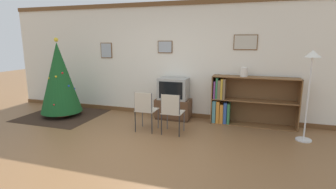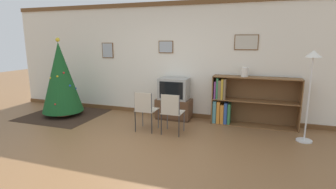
# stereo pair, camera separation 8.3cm
# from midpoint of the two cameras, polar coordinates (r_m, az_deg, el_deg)

# --- Properties ---
(ground_plane) EXTENTS (24.00, 24.00, 0.00)m
(ground_plane) POSITION_cam_midpoint_polar(r_m,az_deg,el_deg) (4.45, -10.76, -12.70)
(ground_plane) COLOR brown
(wall_back) EXTENTS (8.77, 0.11, 2.70)m
(wall_back) POSITION_cam_midpoint_polar(r_m,az_deg,el_deg) (6.34, -0.39, 7.46)
(wall_back) COLOR silver
(wall_back) RESTS_ON ground_plane
(area_rug) EXTENTS (1.76, 1.66, 0.01)m
(area_rug) POSITION_cam_midpoint_polar(r_m,az_deg,el_deg) (7.00, -22.30, -4.23)
(area_rug) COLOR #332319
(area_rug) RESTS_ON ground_plane
(christmas_tree) EXTENTS (0.97, 0.97, 1.88)m
(christmas_tree) POSITION_cam_midpoint_polar(r_m,az_deg,el_deg) (6.82, -22.91, 3.36)
(christmas_tree) COLOR maroon
(christmas_tree) RESTS_ON area_rug
(tv_console) EXTENTS (0.81, 0.45, 0.47)m
(tv_console) POSITION_cam_midpoint_polar(r_m,az_deg,el_deg) (6.18, 0.77, -3.12)
(tv_console) COLOR #412A1A
(tv_console) RESTS_ON ground_plane
(television) EXTENTS (0.67, 0.44, 0.49)m
(television) POSITION_cam_midpoint_polar(r_m,az_deg,el_deg) (6.07, 0.78, 1.27)
(television) COLOR #9E9E99
(television) RESTS_ON tv_console
(folding_chair_left) EXTENTS (0.40, 0.40, 0.82)m
(folding_chair_left) POSITION_cam_midpoint_polar(r_m,az_deg,el_deg) (5.29, -5.46, -3.14)
(folding_chair_left) COLOR #BCB29E
(folding_chair_left) RESTS_ON ground_plane
(folding_chair_right) EXTENTS (0.40, 0.40, 0.82)m
(folding_chair_right) POSITION_cam_midpoint_polar(r_m,az_deg,el_deg) (5.09, 0.35, -3.66)
(folding_chair_right) COLOR #BCB29E
(folding_chair_right) RESTS_ON ground_plane
(bookshelf) EXTENTS (1.78, 0.36, 1.07)m
(bookshelf) POSITION_cam_midpoint_polar(r_m,az_deg,el_deg) (5.93, 14.61, -1.56)
(bookshelf) COLOR brown
(bookshelf) RESTS_ON ground_plane
(vase) EXTENTS (0.15, 0.15, 0.20)m
(vase) POSITION_cam_midpoint_polar(r_m,az_deg,el_deg) (5.78, 15.82, 4.79)
(vase) COLOR silver
(vase) RESTS_ON bookshelf
(standing_lamp) EXTENTS (0.28, 0.28, 1.66)m
(standing_lamp) POSITION_cam_midpoint_polar(r_m,az_deg,el_deg) (5.25, 28.27, 4.28)
(standing_lamp) COLOR silver
(standing_lamp) RESTS_ON ground_plane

